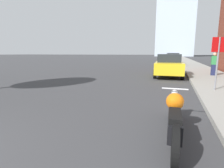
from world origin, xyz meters
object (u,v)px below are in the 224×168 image
Objects in this scene: motorcycle at (174,116)px; pedestrian at (214,64)px; parked_car_yellow at (169,65)px; parked_car_black at (172,59)px; stop_sign at (218,54)px.

pedestrian is at bearing 75.14° from motorcycle.
motorcycle is at bearing -89.95° from parked_car_yellow.
parked_car_black is (0.08, 12.81, 0.03)m from parked_car_yellow.
pedestrian is (2.90, -12.27, 0.09)m from parked_car_black.
motorcycle is 0.66× the size of parked_car_black.
pedestrian is at bearing 80.65° from stop_sign.
parked_car_black is 17.89m from stop_sign.
stop_sign is at bearing -69.92° from parked_car_yellow.
motorcycle is 1.73× the size of pedestrian.
parked_car_black is (-0.38, 22.46, 0.44)m from motorcycle.
pedestrian is (2.98, 0.55, 0.12)m from parked_car_yellow.
parked_car_black is at bearing 89.99° from motorcycle.
parked_car_black reaches higher than motorcycle.
parked_car_black and pedestrian have the same top height.
pedestrian is at bearing -81.51° from parked_car_black.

